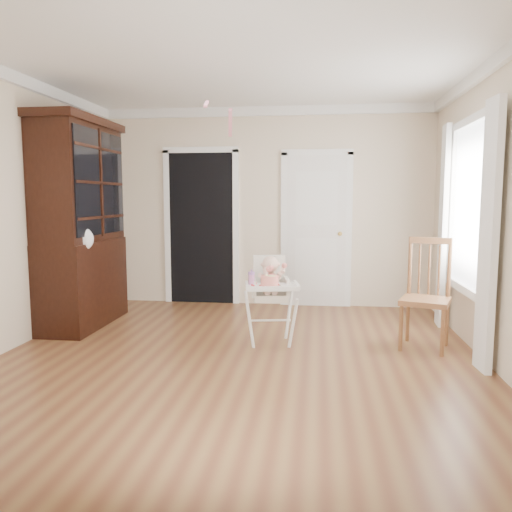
# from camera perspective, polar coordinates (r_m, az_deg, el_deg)

# --- Properties ---
(floor) EXTENTS (5.00, 5.00, 0.00)m
(floor) POSITION_cam_1_polar(r_m,az_deg,el_deg) (4.66, -2.27, -11.86)
(floor) COLOR brown
(floor) RESTS_ON ground
(ceiling) EXTENTS (5.00, 5.00, 0.00)m
(ceiling) POSITION_cam_1_polar(r_m,az_deg,el_deg) (4.59, -2.44, 22.07)
(ceiling) COLOR white
(ceiling) RESTS_ON wall_back
(wall_back) EXTENTS (4.50, 0.00, 4.50)m
(wall_back) POSITION_cam_1_polar(r_m,az_deg,el_deg) (6.90, 1.08, 5.57)
(wall_back) COLOR beige
(wall_back) RESTS_ON floor
(wall_right) EXTENTS (0.00, 5.00, 5.00)m
(wall_right) POSITION_cam_1_polar(r_m,az_deg,el_deg) (4.62, 26.44, 4.35)
(wall_right) COLOR beige
(wall_right) RESTS_ON floor
(crown_molding) EXTENTS (4.50, 5.00, 0.12)m
(crown_molding) POSITION_cam_1_polar(r_m,az_deg,el_deg) (4.57, -2.44, 21.34)
(crown_molding) COLOR white
(crown_molding) RESTS_ON ceiling
(doorway) EXTENTS (1.06, 0.05, 2.22)m
(doorway) POSITION_cam_1_polar(r_m,az_deg,el_deg) (7.05, -6.25, 3.59)
(doorway) COLOR black
(doorway) RESTS_ON wall_back
(closet_door) EXTENTS (0.96, 0.09, 2.13)m
(closet_door) POSITION_cam_1_polar(r_m,az_deg,el_deg) (6.85, 6.89, 2.79)
(closet_door) COLOR white
(closet_door) RESTS_ON wall_back
(window_right) EXTENTS (0.13, 1.84, 2.30)m
(window_right) POSITION_cam_1_polar(r_m,az_deg,el_deg) (5.36, 22.87, 4.07)
(window_right) COLOR white
(window_right) RESTS_ON wall_right
(high_chair) EXTENTS (0.61, 0.72, 0.91)m
(high_chair) POSITION_cam_1_polar(r_m,az_deg,el_deg) (5.06, 1.65, -3.80)
(high_chair) COLOR white
(high_chair) RESTS_ON floor
(baby) EXTENTS (0.28, 0.21, 0.40)m
(baby) POSITION_cam_1_polar(r_m,az_deg,el_deg) (5.06, 1.66, -2.30)
(baby) COLOR beige
(baby) RESTS_ON high_chair
(cake) EXTENTS (0.22, 0.22, 0.10)m
(cake) POSITION_cam_1_polar(r_m,az_deg,el_deg) (4.81, 1.56, -2.87)
(cake) COLOR silver
(cake) RESTS_ON high_chair
(sippy_cup) EXTENTS (0.07, 0.07, 0.16)m
(sippy_cup) POSITION_cam_1_polar(r_m,az_deg,el_deg) (4.91, -0.52, -2.50)
(sippy_cup) COLOR #CD7DB4
(sippy_cup) RESTS_ON high_chair
(china_cabinet) EXTENTS (0.63, 1.41, 2.37)m
(china_cabinet) POSITION_cam_1_polar(r_m,az_deg,el_deg) (6.08, -19.41, 3.52)
(china_cabinet) COLOR black
(china_cabinet) RESTS_ON floor
(dining_chair) EXTENTS (0.57, 0.57, 1.09)m
(dining_chair) POSITION_cam_1_polar(r_m,az_deg,el_deg) (5.20, 18.84, -4.49)
(dining_chair) COLOR brown
(dining_chair) RESTS_ON floor
(streamer) EXTENTS (0.12, 0.49, 0.15)m
(streamer) POSITION_cam_1_polar(r_m,az_deg,el_deg) (4.64, -5.70, 16.90)
(streamer) COLOR pink
(streamer) RESTS_ON ceiling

